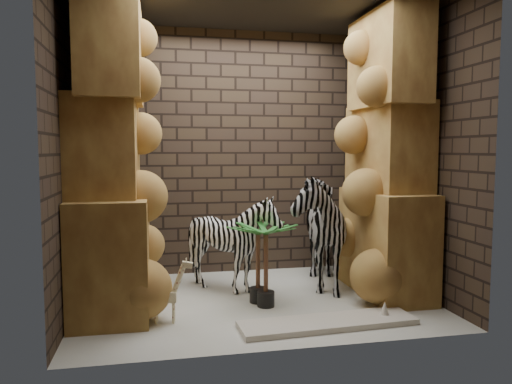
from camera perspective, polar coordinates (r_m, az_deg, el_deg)
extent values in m
plane|color=silver|center=(5.09, -0.03, -12.61)|extent=(3.50, 3.50, 0.00)
plane|color=#33261E|center=(6.08, -2.39, 4.61)|extent=(3.50, 0.00, 3.50)
plane|color=#33261E|center=(3.64, 3.93, 4.36)|extent=(3.50, 0.00, 3.50)
plane|color=#33261E|center=(4.82, -20.92, 4.19)|extent=(0.00, 3.00, 3.00)
plane|color=#33261E|center=(5.48, 18.26, 4.32)|extent=(0.00, 3.00, 3.00)
imported|color=white|center=(5.53, 6.82, -3.14)|extent=(0.90, 1.38, 1.52)
imported|color=white|center=(5.28, -2.74, -6.55)|extent=(0.92, 1.11, 0.97)
cube|color=silver|center=(4.46, 8.43, -14.92)|extent=(1.60, 0.48, 0.05)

